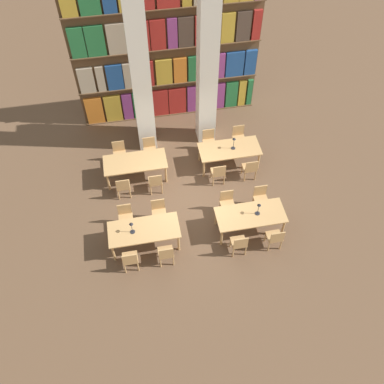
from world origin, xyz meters
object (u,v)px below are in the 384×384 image
(reading_table_1, at_px, (250,216))
(chair_4, at_px, (239,243))
(chair_13, at_px, (209,141))
(chair_15, at_px, (239,137))
(reading_table_0, at_px, (144,231))
(chair_10, at_px, (155,182))
(pillar_left, at_px, (140,72))
(chair_7, at_px, (261,198))
(chair_12, at_px, (218,172))
(desk_lamp_1, at_px, (259,207))
(chair_1, at_px, (126,216))
(chair_14, at_px, (250,168))
(chair_2, at_px, (166,254))
(reading_table_2, at_px, (135,163))
(chair_5, at_px, (227,203))
(chair_6, at_px, (275,238))
(chair_8, at_px, (123,186))
(chair_11, at_px, (150,149))
(reading_table_3, at_px, (229,150))
(chair_0, at_px, (130,259))
(desk_lamp_2, at_px, (234,141))
(desk_lamp_0, at_px, (131,226))
(chair_9, at_px, (119,153))
(pillar_center, at_px, (207,64))
(chair_3, at_px, (159,211))

(reading_table_1, bearing_deg, chair_4, -124.61)
(chair_13, bearing_deg, chair_15, -180.00)
(reading_table_0, distance_m, chair_10, 1.99)
(pillar_left, distance_m, chair_10, 3.36)
(chair_7, relative_size, chair_12, 1.00)
(chair_4, distance_m, desk_lamp_1, 1.16)
(chair_10, bearing_deg, reading_table_0, -106.43)
(chair_1, relative_size, chair_12, 1.00)
(chair_10, height_order, chair_14, same)
(chair_2, height_order, reading_table_2, chair_2)
(chair_5, relative_size, chair_15, 1.00)
(chair_6, height_order, chair_7, same)
(desk_lamp_1, bearing_deg, chair_14, 79.99)
(chair_6, bearing_deg, chair_12, 111.16)
(reading_table_0, xyz_separation_m, chair_12, (2.58, 1.91, -0.18))
(chair_1, height_order, chair_8, same)
(chair_11, relative_size, reading_table_3, 0.45)
(chair_7, bearing_deg, chair_0, 19.07)
(chair_6, relative_size, desk_lamp_2, 1.87)
(desk_lamp_0, relative_size, chair_7, 0.50)
(reading_table_2, height_order, chair_9, chair_9)
(chair_2, xyz_separation_m, chair_6, (3.11, -0.05, 0.00))
(chair_10, relative_size, desk_lamp_2, 1.87)
(pillar_center, bearing_deg, chair_13, -92.53)
(chair_6, bearing_deg, chair_0, 179.37)
(pillar_center, height_order, chair_9, pillar_center)
(reading_table_0, distance_m, chair_5, 2.67)
(reading_table_0, distance_m, chair_15, 4.96)
(desk_lamp_0, distance_m, desk_lamp_2, 4.43)
(pillar_left, xyz_separation_m, chair_0, (-1.03, -4.87, -2.51))
(desk_lamp_0, distance_m, reading_table_2, 2.70)
(chair_13, bearing_deg, chair_5, 89.90)
(reading_table_0, relative_size, desk_lamp_1, 4.32)
(chair_12, bearing_deg, chair_11, 144.39)
(chair_9, bearing_deg, reading_table_3, 168.61)
(reading_table_1, relative_size, chair_14, 2.25)
(pillar_left, relative_size, chair_10, 6.72)
(pillar_left, xyz_separation_m, reading_table_3, (2.56, -1.49, -2.34))
(chair_10, bearing_deg, chair_4, -52.94)
(chair_3, relative_size, chair_11, 1.00)
(reading_table_3, distance_m, chair_12, 0.92)
(chair_2, xyz_separation_m, chair_15, (3.12, 4.10, 0.00))
(reading_table_0, relative_size, reading_table_3, 1.00)
(chair_8, bearing_deg, chair_14, 0.19)
(chair_6, distance_m, chair_7, 1.46)
(desk_lamp_0, distance_m, desk_lamp_1, 3.59)
(chair_14, bearing_deg, desk_lamp_2, 118.97)
(chair_2, xyz_separation_m, chair_11, (0.05, 4.09, 0.00))
(chair_1, bearing_deg, pillar_center, -132.26)
(reading_table_1, relative_size, chair_4, 2.25)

